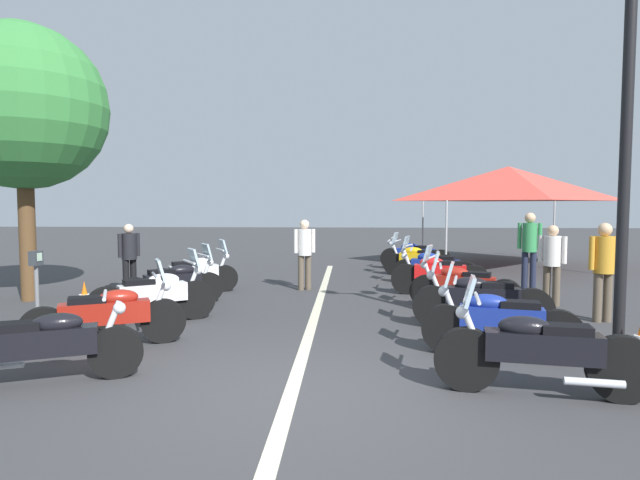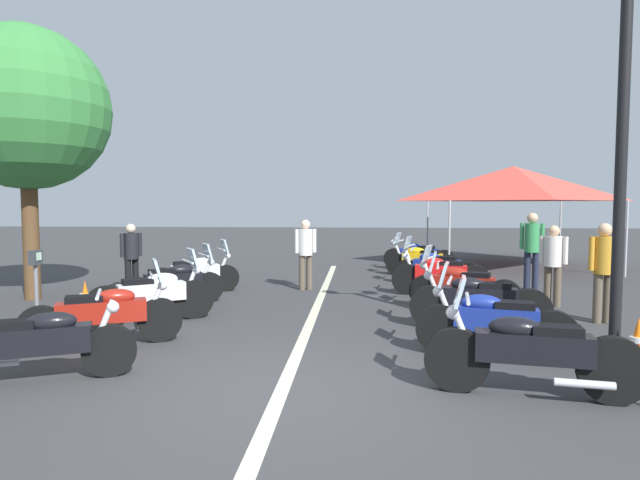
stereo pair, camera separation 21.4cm
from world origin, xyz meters
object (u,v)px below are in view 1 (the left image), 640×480
Objects in this scene: motorcycle_left_row_4 at (195,273)px; motorcycle_right_row_0 at (539,350)px; bystander_1 at (604,264)px; roadside_tree_0 at (23,108)px; motorcycle_left_row_2 at (155,295)px; motorcycle_right_row_3 at (463,286)px; motorcycle_left_row_0 at (42,345)px; motorcycle_right_row_6 at (418,259)px; bystander_2 at (529,244)px; bystander_4 at (129,253)px; motorcycle_right_row_7 at (415,255)px; bystander_3 at (305,249)px; motorcycle_right_row_4 at (439,274)px; motorcycle_right_row_1 at (499,321)px; event_tent at (508,184)px; street_lamp_twin_globe at (628,86)px; parking_meter at (36,277)px; motorcycle_right_row_2 at (480,299)px; traffic_cone_2 at (85,299)px; motorcycle_left_row_1 at (108,315)px; motorcycle_right_row_5 at (434,266)px; motorcycle_left_row_3 at (175,282)px; bystander_0 at (552,259)px.

motorcycle_right_row_0 reaches higher than motorcycle_left_row_4.
roadside_tree_0 is at bearing -106.20° from bystander_1.
motorcycle_left_row_2 reaches higher than motorcycle_right_row_3.
motorcycle_right_row_6 reaches higher than motorcycle_left_row_0.
motorcycle_left_row_2 is at bearing -115.30° from motorcycle_left_row_4.
bystander_4 is at bearing -60.93° from bystander_2.
bystander_3 is at bearing 70.31° from motorcycle_right_row_7.
bystander_3 is (2.19, 3.16, 0.49)m from motorcycle_right_row_3.
motorcycle_right_row_3 is 4.74m from motorcycle_right_row_6.
motorcycle_right_row_4 is (3.02, -5.20, -0.01)m from motorcycle_left_row_2.
motorcycle_right_row_1 is 3.24m from bystander_1.
bystander_4 is 0.29× the size of event_tent.
motorcycle_right_row_3 is 4.46m from street_lamp_twin_globe.
parking_meter reaches higher than motorcycle_left_row_0.
parking_meter is at bearing -146.06° from roadside_tree_0.
bystander_2 reaches higher than motorcycle_right_row_6.
motorcycle_right_row_0 and motorcycle_right_row_2 have the same top height.
bystander_4 is at bearing -14.44° from motorcycle_right_row_2.
bystander_3 is (3.00, -3.71, 0.66)m from traffic_cone_2.
motorcycle_right_row_6 is at bearing -65.94° from motorcycle_right_row_3.
motorcycle_left_row_1 is 4.47m from motorcycle_left_row_4.
street_lamp_twin_globe is at bearing 171.07° from event_tent.
motorcycle_right_row_1 is at bearing -112.82° from roadside_tree_0.
parking_meter is (0.72, 8.14, -2.55)m from street_lamp_twin_globe.
motorcycle_right_row_6 is 7.55m from bystander_4.
motorcycle_right_row_3 is 1.18× the size of bystander_1.
motorcycle_right_row_4 is at bearing 17.69° from street_lamp_twin_globe.
motorcycle_left_row_1 is 9.25m from bystander_2.
roadside_tree_0 is at bearing -57.27° from bystander_2.
motorcycle_right_row_5 is at bearing -78.27° from motorcycle_right_row_1.
bystander_1 is (-2.43, -7.69, 0.53)m from motorcycle_left_row_4.
motorcycle_right_row_6 is 3.22× the size of traffic_cone_2.
motorcycle_right_row_4 is at bearing 36.34° from parking_meter.
bystander_4 reaches higher than motorcycle_left_row_3.
bystander_3 reaches higher than motorcycle_left_row_2.
event_tent reaches higher than bystander_1.
motorcycle_right_row_5 is 0.38× the size of event_tent.
bystander_3 reaches higher than motorcycle_right_row_7.
traffic_cone_2 is 2.33m from bystander_4.
parking_meter is at bearing 179.10° from motorcycle_left_row_2.
bystander_0 is at bearing -80.96° from traffic_cone_2.
motorcycle_right_row_6 is at bearing 60.50° from bystander_4.
bystander_2 is 9.09m from bystander_4.
roadside_tree_0 reaches higher than motorcycle_left_row_1.
roadside_tree_0 is (0.53, 8.72, 3.46)m from motorcycle_right_row_3.
bystander_2 is at bearing -7.32° from street_lamp_twin_globe.
motorcycle_right_row_6 is 4.66m from bystander_0.
motorcycle_right_row_1 is 0.95× the size of motorcycle_right_row_4.
event_tent is at bearing 5.21° from motorcycle_left_row_4.
traffic_cone_2 is 0.11× the size of roadside_tree_0.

